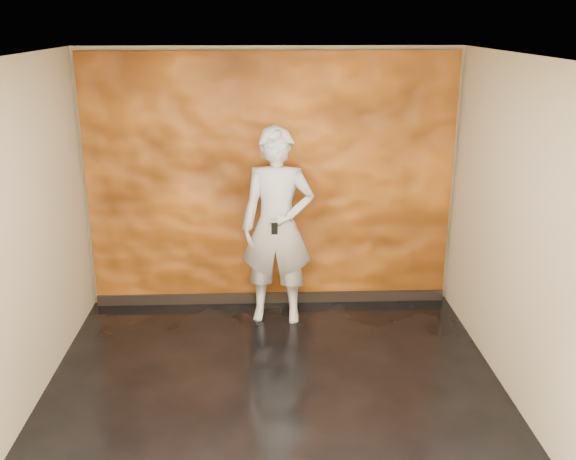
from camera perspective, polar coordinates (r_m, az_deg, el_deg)
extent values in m
cube|color=black|center=(5.63, -1.14, -14.74)|extent=(4.00, 4.00, 0.01)
cube|color=tan|center=(6.92, -1.56, 4.41)|extent=(4.00, 0.02, 2.80)
cube|color=tan|center=(3.19, -0.54, -13.27)|extent=(4.00, 0.02, 2.80)
cube|color=tan|center=(5.36, -23.16, -1.34)|extent=(0.02, 4.00, 2.80)
cube|color=tan|center=(5.42, 20.43, -0.80)|extent=(0.02, 4.00, 2.80)
cube|color=white|center=(4.72, -1.36, 15.08)|extent=(4.00, 4.00, 0.01)
cube|color=orange|center=(6.88, -1.55, 4.17)|extent=(3.90, 0.06, 2.75)
cube|color=black|center=(7.29, -1.46, -6.02)|extent=(3.90, 0.04, 0.12)
imported|color=#ABB0BD|center=(6.58, -0.95, 0.30)|extent=(0.80, 0.57, 2.06)
cube|color=black|center=(6.29, -1.21, 0.12)|extent=(0.06, 0.02, 0.12)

